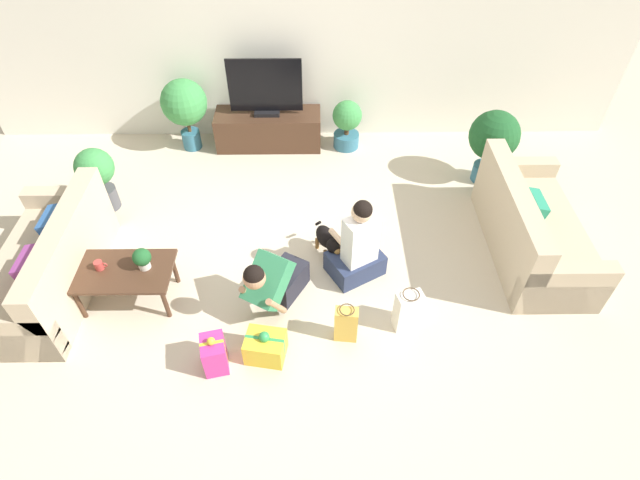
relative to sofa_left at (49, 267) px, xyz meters
name	(u,v)px	position (x,y,z in m)	size (l,w,h in m)	color
ground_plane	(299,270)	(2.43, 0.19, -0.29)	(16.00, 16.00, 0.00)	beige
wall_back	(300,41)	(2.43, 2.82, 1.01)	(8.40, 0.06, 2.60)	white
sofa_left	(49,267)	(0.00, 0.00, 0.00)	(0.84, 1.76, 0.83)	#C6B293
sofa_right	(531,229)	(4.85, 0.48, 0.00)	(0.84, 1.76, 0.83)	#C6B293
coffee_table	(124,274)	(0.79, -0.16, 0.07)	(0.92, 0.55, 0.42)	#472D1E
tv_console	(269,129)	(1.98, 2.51, -0.06)	(1.39, 0.48, 0.48)	#472D1E
tv	(265,90)	(1.98, 2.51, 0.52)	(0.93, 0.20, 0.74)	black
potted_plant_corner_right	(493,139)	(4.70, 1.71, 0.30)	(0.59, 0.59, 0.94)	#336B84
potted_plant_back_right	(347,123)	(3.02, 2.46, 0.07)	(0.39, 0.39, 0.66)	#336B84
potted_plant_corner_left	(97,174)	(0.15, 1.23, 0.19)	(0.43, 0.43, 0.79)	#4C4C51
potted_plant_back_left	(184,105)	(0.93, 2.46, 0.34)	(0.59, 0.59, 0.97)	#336B84
person_kneeling	(274,281)	(2.20, -0.24, 0.05)	(0.64, 0.80, 0.78)	#23232D
person_sitting	(358,248)	(3.01, 0.15, 0.07)	(0.65, 0.62, 0.98)	#283351
dog	(328,240)	(2.73, 0.40, -0.06)	(0.31, 0.50, 0.36)	black
gift_box_a	(265,346)	(2.15, -0.82, -0.16)	(0.38, 0.33, 0.33)	yellow
gift_box_b	(214,354)	(1.72, -0.92, -0.12)	(0.25, 0.29, 0.40)	#CC3389
gift_bag_a	(346,324)	(2.87, -0.64, -0.10)	(0.22, 0.15, 0.42)	#E5B74C
gift_bag_b	(408,310)	(3.44, -0.51, -0.07)	(0.27, 0.19, 0.46)	white
mug	(99,265)	(0.58, -0.14, 0.17)	(0.12, 0.08, 0.09)	#B23D38
tabletop_plant	(142,258)	(1.00, -0.13, 0.24)	(0.17, 0.17, 0.22)	beige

